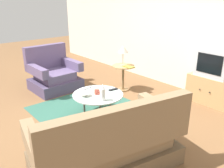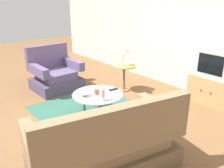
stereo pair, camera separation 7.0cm
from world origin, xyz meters
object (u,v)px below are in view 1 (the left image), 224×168
Objects in this scene: tv_remote_dark at (113,89)px; side_table at (123,73)px; vase at (103,93)px; book at (129,67)px; tv_remote_silver at (87,88)px; mug at (97,92)px; table_lamp at (123,50)px; bowl at (85,95)px; armchair at (54,75)px; television at (214,64)px; couch at (108,147)px; coffee_table at (98,96)px; tv_stand at (210,90)px.

side_table is at bearing -133.57° from tv_remote_dark.
book is at bearing 119.01° from vase.
mug is at bearing -103.26° from tv_remote_silver.
side_table is 2.05× the size of vase.
table_lamp is 1.52m from bowl.
tv_remote_silver is at bearing 87.46° from armchair.
book is at bearing -148.37° from television.
bowl is at bearing -115.06° from television.
couch is at bearing 56.32° from tv_remote_dark.
table_lamp is at bearing 3.91° from tv_remote_silver.
couch is 1.13m from vase.
table_lamp is 1.55m from vase.
table_lamp is at bearing 117.92° from coffee_table.
couch reaches higher than tv_remote_dark.
book is at bearing 3.07° from table_lamp.
couch is 2.28× the size of tv_stand.
tv_remote_dark is at bearing -52.34° from table_lamp.
television is 2.26m from mug.
tv_remote_silver is at bearing 176.45° from mug.
table_lamp is at bearing 134.17° from armchair.
mug reaches higher than bowl.
book is at bearing -3.39° from side_table.
tv_remote_dark is 0.72× the size of book.
armchair is 4.06× the size of book.
vase is at bearing -109.76° from tv_remote_silver.
television reaches higher than bowl.
side_table is at bearing 111.35° from bowl.
couch is at bearing -32.31° from coffee_table.
tv_stand reaches higher than coffee_table.
armchair is 7.31× the size of mug.
television is 3.38× the size of tv_remote_silver.
tv_remote_dark is at bearing 84.27° from coffee_table.
bowl is 0.74× the size of book.
couch is at bearing -31.74° from mug.
couch reaches higher than bowl.
tv_remote_dark is at bearing -59.01° from tv_remote_silver.
side_table is at bearing 55.23° from couch.
side_table is 3.20× the size of tv_remote_silver.
armchair is 2.95m from couch.
television reaches higher than tv_stand.
bowl is at bearing -115.20° from tv_stand.
side_table is 0.25m from book.
table_lamp is 2.47× the size of tv_remote_silver.
vase is at bearing -108.55° from television.
book is at bearing -4.69° from tv_remote_silver.
side_table is at bearing 179.33° from book.
table_lamp is at bearing 55.45° from couch.
tv_remote_silver is (0.28, -1.15, 0.01)m from side_table.
coffee_table is at bearing 3.45° from tv_remote_dark.
vase reaches higher than tv_stand.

